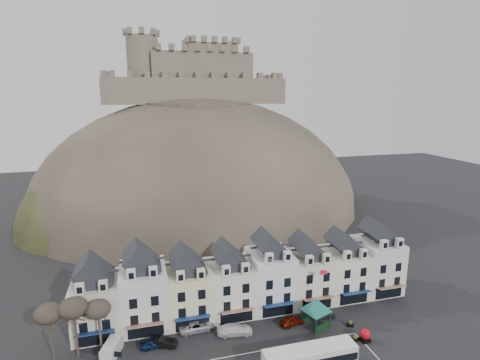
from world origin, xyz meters
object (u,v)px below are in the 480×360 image
at_px(car_black, 163,342).
at_px(car_silver, 197,326).
at_px(bus, 310,358).
at_px(bus_shelter, 316,305).
at_px(white_van, 112,349).
at_px(car_charcoal, 321,314).
at_px(car_white, 235,329).
at_px(red_buoy, 365,335).
at_px(car_maroon, 292,321).
at_px(flagpole, 319,290).
at_px(car_navy, 154,343).

bearing_deg(car_black, car_silver, -46.90).
relative_size(bus, bus_shelter, 1.79).
height_order(white_van, car_charcoal, white_van).
xyz_separation_m(bus, car_charcoal, (7.00, 10.32, -1.19)).
xyz_separation_m(bus_shelter, car_black, (-22.88, 1.28, -2.90)).
bearing_deg(car_white, car_black, 97.54).
height_order(red_buoy, car_charcoal, red_buoy).
xyz_separation_m(bus_shelter, car_silver, (-17.68, 3.78, -2.82)).
xyz_separation_m(car_maroon, car_charcoal, (5.20, 0.46, 0.03)).
distance_m(red_buoy, flagpole, 8.87).
height_order(bus, white_van, bus).
distance_m(white_van, car_silver, 12.25).
bearing_deg(car_navy, car_white, -89.70).
xyz_separation_m(car_navy, car_maroon, (20.80, -0.12, 0.03)).
xyz_separation_m(white_van, car_white, (17.26, 0.05, -0.16)).
relative_size(red_buoy, flagpole, 0.22).
bearing_deg(car_white, car_navy, 96.94).
xyz_separation_m(bus, flagpole, (6.40, 10.34, 2.98)).
xyz_separation_m(red_buoy, flagpole, (-3.97, 6.90, 3.93)).
bearing_deg(car_navy, car_silver, -68.95).
distance_m(flagpole, car_white, 14.33).
xyz_separation_m(car_silver, car_white, (5.27, -2.45, 0.01)).
distance_m(white_van, car_navy, 5.60).
height_order(white_van, car_maroon, white_van).
distance_m(bus, car_white, 12.38).
distance_m(car_navy, car_maroon, 20.80).
bearing_deg(car_silver, bus, -139.09).
bearing_deg(bus_shelter, flagpole, 33.01).
height_order(car_black, car_maroon, car_black).
relative_size(bus_shelter, car_black, 1.65).
distance_m(car_white, car_maroon, 9.13).
bearing_deg(white_van, car_black, 18.10).
bearing_deg(red_buoy, car_black, 167.17).
relative_size(car_black, car_charcoal, 0.96).
xyz_separation_m(bus_shelter, red_buoy, (5.29, -5.13, -2.63)).
relative_size(red_buoy, car_charcoal, 0.43).
relative_size(bus_shelter, car_silver, 1.27).
distance_m(bus, car_charcoal, 12.53).
bearing_deg(car_maroon, bus, 159.04).
bearing_deg(car_black, white_van, 107.43).
height_order(flagpole, car_charcoal, flagpole).
height_order(car_navy, car_black, car_black).
bearing_deg(car_maroon, flagpole, -94.66).
height_order(car_maroon, car_charcoal, car_charcoal).
bearing_deg(bus_shelter, bus, -140.71).
height_order(car_white, car_maroon, car_white).
bearing_deg(car_black, bus, -101.56).
height_order(bus_shelter, white_van, bus_shelter).
bearing_deg(flagpole, red_buoy, -60.09).
bearing_deg(car_charcoal, car_white, 99.33).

